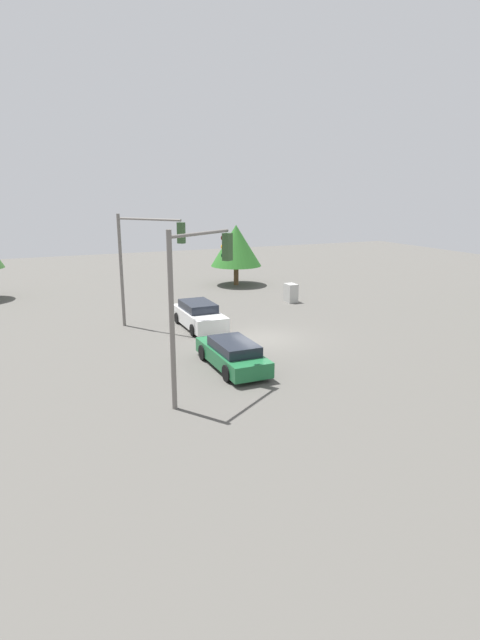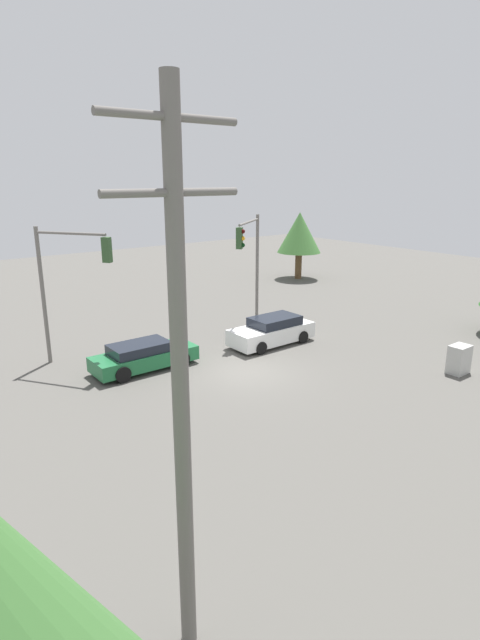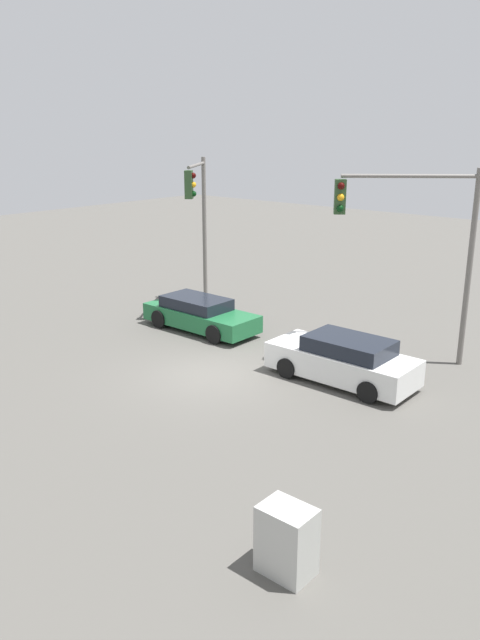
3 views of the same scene
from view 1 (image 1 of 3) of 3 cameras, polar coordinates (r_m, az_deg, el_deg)
name	(u,v)px [view 1 (image 1 of 3)]	position (r m, az deg, el deg)	size (l,w,h in m)	color
ground_plane	(262,339)	(25.92, 2.49, -2.16)	(80.00, 80.00, 0.00)	#54514C
sedan_white	(199,315)	(27.96, -4.69, 0.52)	(4.56, 1.91, 1.43)	silver
sedan_green	(232,354)	(21.54, -0.87, -3.92)	(4.68, 1.84, 1.26)	#1E6638
traffic_signal_main	(144,251)	(27.34, -10.87, 7.71)	(3.57, 2.86, 6.26)	slate
traffic_signal_cross	(196,283)	(17.82, -5.07, 4.20)	(2.29, 3.15, 6.24)	slate
electrical_cabinet	(291,293)	(34.59, 5.83, 3.10)	(0.93, 0.68, 1.27)	#B2B2AD
tree_far	(236,246)	(40.50, -0.45, 8.50)	(4.07, 4.07, 4.84)	brown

